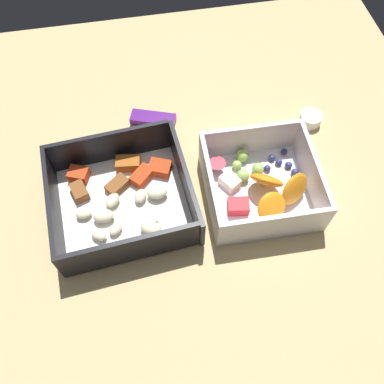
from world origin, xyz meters
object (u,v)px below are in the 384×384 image
Objects in this scene: candy_bar at (153,119)px; paper_cup_liner at (310,119)px; pasta_container at (123,197)px; fruit_bowl at (261,185)px.

candy_bar is 2.09× the size of paper_cup_liner.
candy_bar is (5.99, 13.99, -1.32)cm from pasta_container.
fruit_bowl is 2.17× the size of candy_bar.
paper_cup_liner is at bearing 44.29° from fruit_bowl.
pasta_container is at bearing 175.06° from fruit_bowl.
fruit_bowl is at bearing -50.29° from candy_bar.
paper_cup_liner is at bearing 12.47° from pasta_container.
fruit_bowl is 4.53× the size of paper_cup_liner.
paper_cup_liner is (11.20, 10.93, -1.30)cm from fruit_bowl.
fruit_bowl is 15.70cm from paper_cup_liner.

